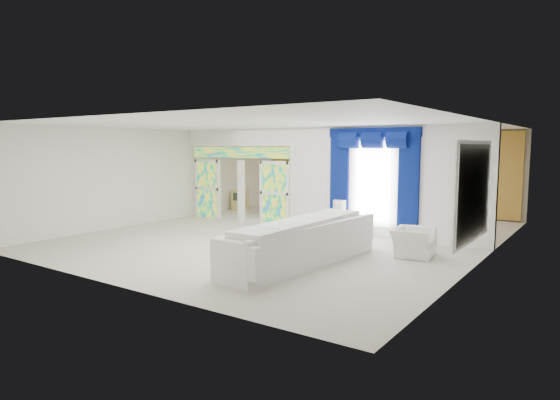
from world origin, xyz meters
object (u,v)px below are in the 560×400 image
Objects in this scene: coffee_table at (260,246)px; armchair at (413,242)px; white_sofa at (302,245)px; console_table at (349,228)px; grand_piano at (300,200)px.

coffee_table is 3.47m from armchair.
white_sofa is 3.61m from console_table.
grand_piano reaches higher than white_sofa.
console_table is (0.65, 3.23, 0.00)m from coffee_table.
white_sofa is 1.40m from coffee_table.
white_sofa reaches higher than console_table.
console_table is 2.77m from armchair.
armchair is (2.34, -1.48, 0.13)m from console_table.
white_sofa reaches higher than coffee_table.
white_sofa reaches higher than armchair.
coffee_table is 6.97m from grand_piano.
grand_piano reaches higher than armchair.
white_sofa is 2.26× the size of grand_piano.
white_sofa is 2.57× the size of coffee_table.
white_sofa is at bearing -55.93° from grand_piano.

